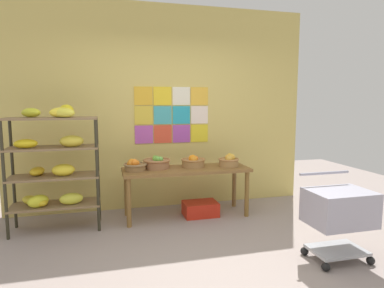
{
  "coord_description": "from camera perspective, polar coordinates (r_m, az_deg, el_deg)",
  "views": [
    {
      "loc": [
        -0.81,
        -2.9,
        1.53
      ],
      "look_at": [
        0.23,
        1.09,
        1.02
      ],
      "focal_mm": 31.12,
      "sensor_mm": 36.0,
      "label": 1
    }
  ],
  "objects": [
    {
      "name": "ground",
      "position": [
        3.38,
        0.89,
        -19.89
      ],
      "size": [
        9.76,
        9.76,
        0.0
      ],
      "primitive_type": "plane",
      "color": "gray"
    },
    {
      "name": "back_wall_with_art",
      "position": [
        4.88,
        -5.11,
        6.19
      ],
      "size": [
        4.37,
        0.07,
        2.92
      ],
      "color": "#CFB85E",
      "rests_on": "ground"
    },
    {
      "name": "banana_shelf_unit",
      "position": [
        4.26,
        -22.62,
        -2.45
      ],
      "size": [
        1.03,
        0.46,
        1.51
      ],
      "color": "#2F2C1D",
      "rests_on": "ground"
    },
    {
      "name": "display_table",
      "position": [
        4.49,
        -0.99,
        -5.2
      ],
      "size": [
        1.69,
        0.57,
        0.66
      ],
      "color": "brown",
      "rests_on": "ground"
    },
    {
      "name": "fruit_basket_back_left",
      "position": [
        4.49,
        -6.06,
        -3.17
      ],
      "size": [
        0.37,
        0.37,
        0.17
      ],
      "color": "#A06D46",
      "rests_on": "display_table"
    },
    {
      "name": "fruit_basket_back_right",
      "position": [
        4.62,
        6.38,
        -2.83
      ],
      "size": [
        0.28,
        0.28,
        0.18
      ],
      "color": "#A57B45",
      "rests_on": "display_table"
    },
    {
      "name": "fruit_basket_left",
      "position": [
        4.56,
        0.24,
        -3.03
      ],
      "size": [
        0.33,
        0.33,
        0.17
      ],
      "color": "#A07543",
      "rests_on": "display_table"
    },
    {
      "name": "fruit_basket_right",
      "position": [
        4.37,
        -9.8,
        -3.68
      ],
      "size": [
        0.3,
        0.3,
        0.16
      ],
      "color": "olive",
      "rests_on": "display_table"
    },
    {
      "name": "produce_crate_under_table",
      "position": [
        4.63,
        1.44,
        -11.03
      ],
      "size": [
        0.46,
        0.32,
        0.19
      ],
      "primitive_type": "cube",
      "color": "red",
      "rests_on": "ground"
    },
    {
      "name": "shopping_cart",
      "position": [
        3.57,
        23.88,
        -10.43
      ],
      "size": [
        0.59,
        0.48,
        0.83
      ],
      "rotation": [
        0.0,
        0.0,
        -0.08
      ],
      "color": "black",
      "rests_on": "ground"
    }
  ]
}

